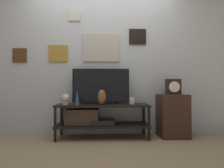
# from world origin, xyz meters

# --- Properties ---
(ground_plane) EXTENTS (12.00, 12.00, 0.00)m
(ground_plane) POSITION_xyz_m (0.00, 0.00, 0.00)
(ground_plane) COLOR #997F60
(wall_back) EXTENTS (6.40, 0.08, 2.70)m
(wall_back) POSITION_xyz_m (-0.00, 0.50, 1.35)
(wall_back) COLOR #B2BCC6
(wall_back) RESTS_ON ground_plane
(media_console) EXTENTS (1.43, 0.41, 0.52)m
(media_console) POSITION_xyz_m (-0.12, 0.25, 0.33)
(media_console) COLOR black
(media_console) RESTS_ON ground_plane
(television) EXTENTS (0.91, 0.05, 0.56)m
(television) POSITION_xyz_m (-0.03, 0.34, 0.81)
(television) COLOR black
(television) RESTS_ON media_console
(vase_slim_bronze) EXTENTS (0.08, 0.08, 0.21)m
(vase_slim_bronze) POSITION_xyz_m (-0.38, 0.11, 0.63)
(vase_slim_bronze) COLOR #2D4251
(vase_slim_bronze) RESTS_ON media_console
(vase_urn_stoneware) EXTENTS (0.13, 0.11, 0.23)m
(vase_urn_stoneware) POSITION_xyz_m (-0.01, 0.16, 0.63)
(vase_urn_stoneware) COLOR brown
(vase_urn_stoneware) RESTS_ON media_console
(candle_jar) EXTENTS (0.08, 0.08, 0.11)m
(candle_jar) POSITION_xyz_m (0.46, 0.25, 0.58)
(candle_jar) COLOR silver
(candle_jar) RESTS_ON media_console
(decorative_bust) EXTENTS (0.12, 0.12, 0.16)m
(decorative_bust) POSITION_xyz_m (-0.56, 0.15, 0.61)
(decorative_bust) COLOR beige
(decorative_bust) RESTS_ON media_console
(side_table) EXTENTS (0.43, 0.37, 0.67)m
(side_table) POSITION_xyz_m (1.11, 0.27, 0.33)
(side_table) COLOR #382319
(side_table) RESTS_ON ground_plane
(mantel_clock) EXTENTS (0.23, 0.11, 0.24)m
(mantel_clock) POSITION_xyz_m (1.11, 0.24, 0.79)
(mantel_clock) COLOR black
(mantel_clock) RESTS_ON side_table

